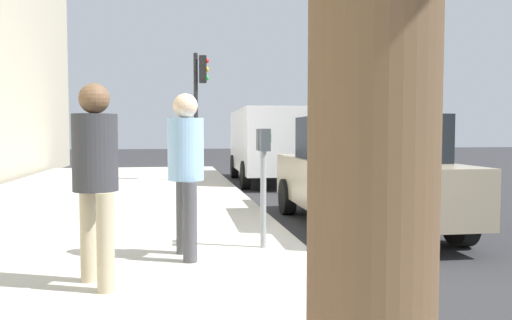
# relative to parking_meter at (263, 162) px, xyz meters

# --- Properties ---
(ground_plane) EXTENTS (80.00, 80.00, 0.00)m
(ground_plane) POSITION_rel_parking_meter_xyz_m (0.15, -0.52, -1.17)
(ground_plane) COLOR #2B2B2D
(ground_plane) RESTS_ON ground
(sidewalk_slab) EXTENTS (28.00, 6.00, 0.15)m
(sidewalk_slab) POSITION_rel_parking_meter_xyz_m (0.15, 2.48, -1.09)
(sidewalk_slab) COLOR #B7B2A8
(sidewalk_slab) RESTS_ON ground_plane
(parking_meter) EXTENTS (0.36, 0.12, 1.41)m
(parking_meter) POSITION_rel_parking_meter_xyz_m (0.00, 0.00, 0.00)
(parking_meter) COLOR gray
(parking_meter) RESTS_ON sidewalk_slab
(pedestrian_at_meter) EXTENTS (0.53, 0.39, 1.79)m
(pedestrian_at_meter) POSITION_rel_parking_meter_xyz_m (-0.34, 0.92, 0.04)
(pedestrian_at_meter) COLOR #47474C
(pedestrian_at_meter) RESTS_ON sidewalk_slab
(pedestrian_bystander) EXTENTS (0.49, 0.39, 1.80)m
(pedestrian_bystander) POSITION_rel_parking_meter_xyz_m (-1.24, 1.73, 0.05)
(pedestrian_bystander) COLOR tan
(pedestrian_bystander) RESTS_ON sidewalk_slab
(parked_sedan_near) EXTENTS (4.44, 2.04, 1.77)m
(parked_sedan_near) POSITION_rel_parking_meter_xyz_m (1.65, -1.87, -0.27)
(parked_sedan_near) COLOR gray
(parked_sedan_near) RESTS_ON ground_plane
(parked_van_far) EXTENTS (5.27, 2.27, 2.18)m
(parked_van_far) POSITION_rel_parking_meter_xyz_m (8.96, -1.87, 0.09)
(parked_van_far) COLOR silver
(parked_van_far) RESTS_ON ground_plane
(traffic_signal) EXTENTS (0.24, 0.44, 3.60)m
(traffic_signal) POSITION_rel_parking_meter_xyz_m (8.52, 0.28, 1.41)
(traffic_signal) COLOR black
(traffic_signal) RESTS_ON sidewalk_slab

